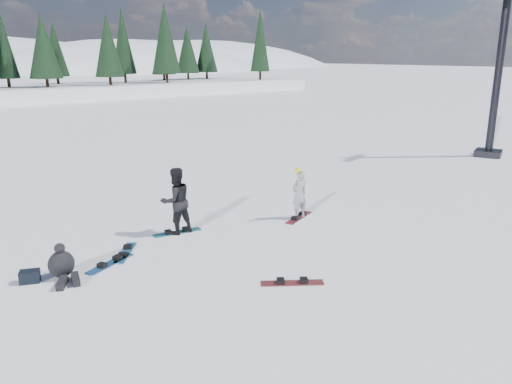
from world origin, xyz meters
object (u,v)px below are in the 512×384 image
snowboard_loose_a (125,253)px  seated_rider (62,265)px  snowboarder_woman (299,194)px  lift_tower (496,89)px  snowboarder_man (176,201)px  gear_bag (30,277)px  snowboard_loose_c (110,263)px  snowboard_loose_b (292,283)px

snowboard_loose_a → seated_rider: bearing=144.9°
seated_rider → snowboard_loose_a: seated_rider is taller
snowboarder_woman → seated_rider: size_ratio=1.55×
lift_tower → snowboarder_man: lift_tower is taller
gear_bag → lift_tower: bearing=2.7°
gear_bag → snowboard_loose_a: size_ratio=0.30×
seated_rider → gear_bag: size_ratio=2.56×
snowboarder_woman → gear_bag: 8.43m
snowboarder_woman → snowboard_loose_a: snowboarder_woman is taller
gear_bag → seated_rider: bearing=-20.2°
seated_rider → snowboard_loose_c: (1.23, 0.12, -0.33)m
snowboarder_man → snowboard_loose_a: (-1.93, -0.56, -1.01)m
snowboard_loose_c → gear_bag: bearing=151.3°
gear_bag → snowboard_loose_b: (4.91, -3.93, -0.14)m
snowboarder_woman → snowboard_loose_a: 5.94m
snowboard_loose_c → snowboard_loose_a: (0.62, 0.44, 0.00)m
seated_rider → snowboard_loose_b: size_ratio=0.77×
lift_tower → snowboarder_woman: 15.51m
gear_bag → snowboard_loose_a: gear_bag is taller
snowboarder_man → seated_rider: 4.00m
lift_tower → snowboard_loose_a: 21.35m
lift_tower → snowboard_loose_c: (-21.66, -1.26, -3.54)m
snowboarder_woman → snowboard_loose_b: 5.04m
snowboarder_man → snowboard_loose_a: bearing=16.4°
gear_bag → snowboard_loose_a: 2.57m
snowboarder_man → snowboard_loose_a: snowboarder_man is taller
snowboarder_woman → snowboarder_man: (-3.91, 1.24, 0.19)m
snowboarder_man → snowboarder_woman: bearing=162.8°
snowboarder_woman → gear_bag: bearing=1.4°
snowboarder_woman → snowboard_loose_a: bearing=-2.6°
lift_tower → seated_rider: bearing=161.7°
snowboarder_woman → seated_rider: (-7.69, 0.12, -0.49)m
snowboard_loose_b → snowboarder_woman: bearing=80.2°
snowboarder_man → snowboard_loose_b: 4.91m
snowboarder_man → snowboard_loose_c: (-2.55, -1.00, -1.01)m
snowboard_loose_b → snowboard_loose_a: same height
snowboard_loose_b → snowboard_loose_a: (-2.36, 4.23, 0.00)m
gear_bag → snowboard_loose_b: 6.29m
seated_rider → snowboard_loose_c: size_ratio=0.77×
snowboard_loose_c → snowboard_loose_a: size_ratio=1.00×
snowboarder_man → gear_bag: (-4.48, -0.86, -0.87)m
snowboard_loose_c → snowboard_loose_a: same height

